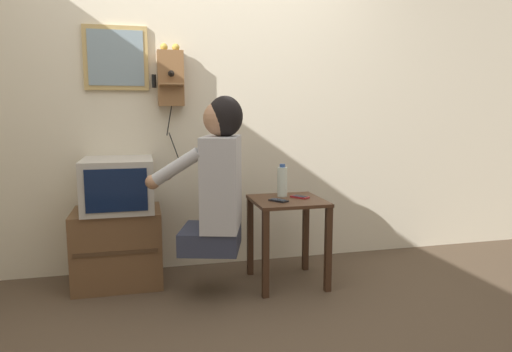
{
  "coord_description": "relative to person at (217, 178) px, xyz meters",
  "views": [
    {
      "loc": [
        -0.39,
        -2.24,
        1.17
      ],
      "look_at": [
        0.31,
        0.58,
        0.75
      ],
      "focal_mm": 32.0,
      "sensor_mm": 36.0,
      "label": 1
    }
  ],
  "objects": [
    {
      "name": "tv_stand",
      "position": [
        -0.63,
        0.34,
        -0.5
      ],
      "size": [
        0.57,
        0.45,
        0.51
      ],
      "color": "brown",
      "rests_on": "ground_plane"
    },
    {
      "name": "cell_phone_held",
      "position": [
        0.41,
        0.02,
        -0.16
      ],
      "size": [
        0.12,
        0.14,
        0.01
      ],
      "rotation": [
        0.0,
        0.0,
        0.62
      ],
      "color": "black",
      "rests_on": "side_table"
    },
    {
      "name": "wall_back",
      "position": [
        -0.05,
        0.61,
        0.52
      ],
      "size": [
        6.8,
        0.05,
        2.55
      ],
      "color": "beige",
      "rests_on": "ground_plane"
    },
    {
      "name": "side_table",
      "position": [
        0.49,
        0.08,
        -0.3
      ],
      "size": [
        0.47,
        0.47,
        0.58
      ],
      "color": "#422819",
      "rests_on": "ground_plane"
    },
    {
      "name": "cell_phone_spare",
      "position": [
        0.58,
        0.1,
        -0.16
      ],
      "size": [
        0.12,
        0.14,
        0.01
      ],
      "rotation": [
        0.0,
        0.0,
        0.63
      ],
      "color": "maroon",
      "rests_on": "side_table"
    },
    {
      "name": "television",
      "position": [
        -0.61,
        0.36,
        -0.07
      ],
      "size": [
        0.45,
        0.52,
        0.34
      ],
      "color": "#ADA89E",
      "rests_on": "tv_stand"
    },
    {
      "name": "wall_phone_antique",
      "position": [
        -0.24,
        0.53,
        0.65
      ],
      "size": [
        0.22,
        0.18,
        0.8
      ],
      "color": "brown"
    },
    {
      "name": "framed_picture",
      "position": [
        -0.6,
        0.57,
        0.78
      ],
      "size": [
        0.43,
        0.03,
        0.44
      ],
      "color": "tan"
    },
    {
      "name": "water_bottle",
      "position": [
        0.48,
        0.19,
        -0.06
      ],
      "size": [
        0.07,
        0.07,
        0.23
      ],
      "color": "silver",
      "rests_on": "side_table"
    },
    {
      "name": "ground_plane",
      "position": [
        -0.05,
        -0.55,
        -0.75
      ],
      "size": [
        14.0,
        14.0,
        0.0
      ],
      "primitive_type": "plane",
      "color": "#4C3D2D"
    },
    {
      "name": "person",
      "position": [
        0.0,
        0.0,
        0.0
      ],
      "size": [
        0.63,
        0.55,
        0.96
      ],
      "rotation": [
        0.0,
        0.0,
        1.28
      ],
      "color": "#2D3347",
      "rests_on": "ground_plane"
    }
  ]
}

